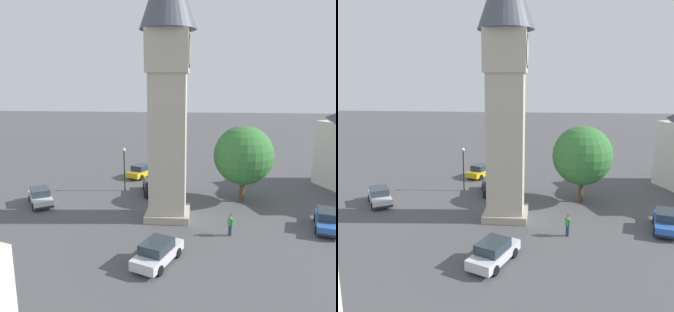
% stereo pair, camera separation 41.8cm
% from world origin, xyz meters
% --- Properties ---
extents(ground_plane, '(200.00, 200.00, 0.00)m').
position_xyz_m(ground_plane, '(0.00, 0.00, 0.00)').
color(ground_plane, '#4C4C4F').
extents(clock_tower, '(4.40, 4.40, 21.59)m').
position_xyz_m(clock_tower, '(0.00, 0.00, 12.62)').
color(clock_tower, '#A59C89').
rests_on(clock_tower, ground).
extents(car_blue_kerb, '(4.45, 3.36, 1.53)m').
position_xyz_m(car_blue_kerb, '(12.10, 4.30, 0.76)').
color(car_blue_kerb, gold).
rests_on(car_blue_kerb, ground).
extents(car_silver_kerb, '(4.40, 2.57, 1.53)m').
position_xyz_m(car_silver_kerb, '(6.06, 2.19, 0.76)').
color(car_silver_kerb, black).
rests_on(car_silver_kerb, ground).
extents(car_red_corner, '(4.46, 3.13, 1.53)m').
position_xyz_m(car_red_corner, '(-7.68, -0.07, 0.76)').
color(car_red_corner, silver).
rests_on(car_red_corner, ground).
extents(car_white_side, '(4.37, 3.69, 1.53)m').
position_xyz_m(car_white_side, '(1.84, 12.14, 0.76)').
color(car_white_side, silver).
rests_on(car_white_side, ground).
extents(car_black_far, '(4.43, 2.73, 1.53)m').
position_xyz_m(car_black_far, '(-1.41, -12.58, 0.76)').
color(car_black_far, '#2D5BB7').
rests_on(car_black_far, ground).
extents(pedestrian, '(0.48, 0.39, 1.69)m').
position_xyz_m(pedestrian, '(-3.22, -4.95, 1.01)').
color(pedestrian, '#2D3351').
rests_on(pedestrian, ground).
extents(tree, '(5.57, 5.57, 7.31)m').
position_xyz_m(tree, '(4.51, -6.67, 4.52)').
color(tree, brown).
rests_on(tree, ground).
extents(lamp_post, '(0.36, 0.36, 4.58)m').
position_xyz_m(lamp_post, '(6.63, 5.18, 3.10)').
color(lamp_post, black).
rests_on(lamp_post, ground).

